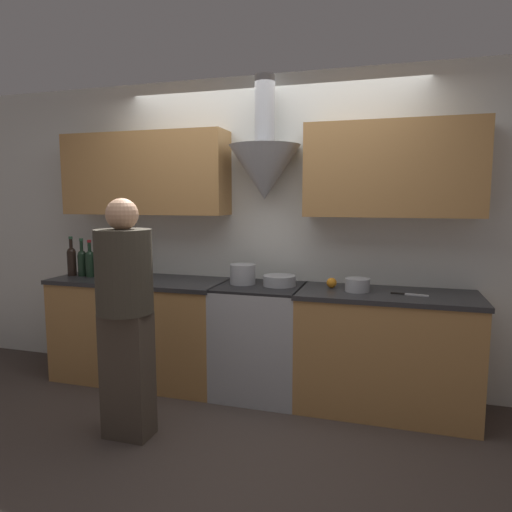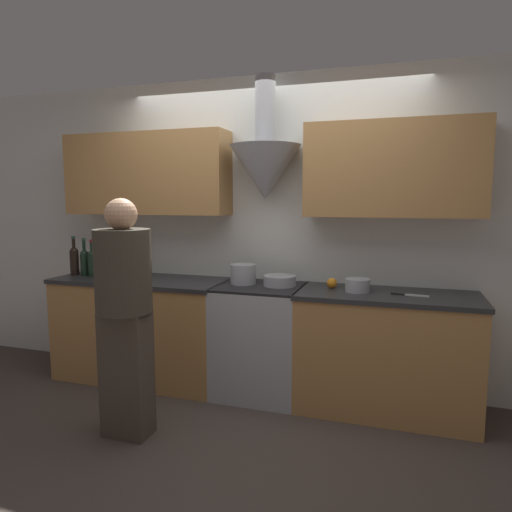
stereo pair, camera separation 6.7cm
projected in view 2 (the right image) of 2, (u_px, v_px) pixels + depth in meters
name	position (u px, v px, depth m)	size (l,w,h in m)	color
ground_plane	(248.00, 409.00, 3.46)	(12.00, 12.00, 0.00)	#423833
wall_back	(265.00, 210.00, 3.83)	(8.40, 0.58, 2.60)	silver
counter_left	(142.00, 328.00, 4.02)	(1.52, 0.62, 0.90)	#B27F47
counter_right	(386.00, 352.00, 3.40)	(1.31, 0.62, 0.90)	#B27F47
stove_range	(260.00, 339.00, 3.70)	(0.68, 0.60, 0.90)	#A8AAAF
wine_bottle_0	(74.00, 259.00, 4.13)	(0.08, 0.08, 0.35)	black
wine_bottle_1	(85.00, 261.00, 4.11)	(0.08, 0.08, 0.34)	black
wine_bottle_2	(92.00, 262.00, 4.06)	(0.08, 0.08, 0.33)	black
wine_bottle_3	(103.00, 262.00, 4.04)	(0.08, 0.08, 0.34)	black
wine_bottle_4	(113.00, 263.00, 4.01)	(0.08, 0.08, 0.32)	black
stock_pot	(243.00, 274.00, 3.71)	(0.21, 0.21, 0.16)	#A8AAAF
mixing_bowl	(280.00, 281.00, 3.63)	(0.26, 0.26, 0.08)	#A8AAAF
orange_fruit	(332.00, 283.00, 3.53)	(0.08, 0.08, 0.08)	orange
saucepan	(357.00, 285.00, 3.39)	(0.18, 0.18, 0.10)	#A8AAAF
chefs_knife	(410.00, 295.00, 3.26)	(0.26, 0.06, 0.01)	silver
person_foreground_left	(124.00, 309.00, 2.99)	(0.37, 0.37, 1.59)	#473D33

